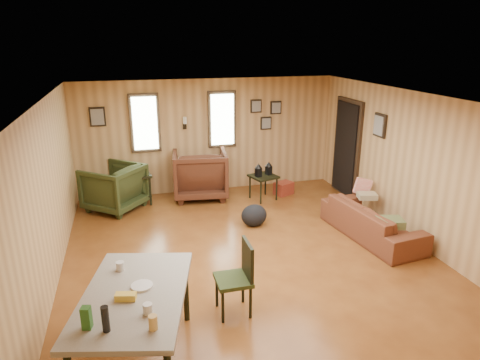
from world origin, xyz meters
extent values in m
cube|color=brown|center=(0.00, 0.00, -0.01)|extent=(5.50, 6.00, 0.02)
cube|color=#997C5B|center=(0.00, 0.00, 2.41)|extent=(5.50, 6.00, 0.02)
cube|color=tan|center=(0.00, 3.01, 1.20)|extent=(5.50, 0.02, 2.40)
cube|color=tan|center=(0.00, -3.01, 1.20)|extent=(5.50, 0.02, 2.40)
cube|color=tan|center=(-2.76, 0.00, 1.20)|extent=(0.02, 6.00, 2.40)
cube|color=tan|center=(2.76, 0.00, 1.20)|extent=(0.02, 6.00, 2.40)
cube|color=black|center=(-1.30, 2.97, 1.55)|extent=(0.60, 0.05, 1.20)
cube|color=#E0F2D1|center=(-1.30, 2.93, 1.55)|extent=(0.48, 0.04, 1.06)
cube|color=black|center=(0.30, 2.97, 1.55)|extent=(0.60, 0.05, 1.20)
cube|color=#E0F2D1|center=(0.30, 2.93, 1.55)|extent=(0.48, 0.04, 1.06)
cube|color=black|center=(-0.50, 2.95, 1.45)|extent=(0.07, 0.05, 0.12)
cylinder|color=silver|center=(-0.50, 2.89, 1.58)|extent=(0.07, 0.07, 0.14)
cube|color=black|center=(2.72, 1.95, 1.00)|extent=(0.06, 1.00, 2.05)
cube|color=black|center=(2.68, 1.95, 1.00)|extent=(0.04, 0.82, 1.90)
cube|color=black|center=(1.05, 2.97, 1.80)|extent=(0.24, 0.04, 0.28)
cube|color=#9E998C|center=(1.05, 2.94, 1.80)|extent=(0.19, 0.02, 0.22)
cube|color=black|center=(1.50, 2.97, 1.75)|extent=(0.24, 0.04, 0.28)
cube|color=#9E998C|center=(1.50, 2.94, 1.75)|extent=(0.19, 0.02, 0.22)
cube|color=black|center=(1.28, 2.97, 1.42)|extent=(0.24, 0.04, 0.28)
cube|color=#9E998C|center=(1.28, 2.94, 1.42)|extent=(0.19, 0.02, 0.22)
cube|color=black|center=(-2.20, 2.97, 1.72)|extent=(0.30, 0.04, 0.38)
cube|color=#9E998C|center=(-2.20, 2.94, 1.72)|extent=(0.24, 0.02, 0.31)
cube|color=black|center=(2.72, 0.85, 1.70)|extent=(0.04, 0.34, 0.42)
cube|color=#9E998C|center=(2.69, 0.85, 1.70)|extent=(0.02, 0.27, 0.34)
imported|color=brown|center=(2.16, -0.05, 0.38)|extent=(0.80, 2.00, 0.76)
imported|color=#472315|center=(-0.27, 2.60, 0.56)|extent=(1.20, 1.14, 1.11)
imported|color=#2D3719|center=(-1.99, 2.34, 0.49)|extent=(1.29, 1.30, 0.98)
cube|color=black|center=(-1.59, 2.56, 0.60)|extent=(0.65, 0.61, 0.04)
cube|color=black|center=(-1.59, 2.56, 0.20)|extent=(0.59, 0.55, 0.03)
cylinder|color=black|center=(-1.81, 2.31, 0.29)|extent=(0.05, 0.05, 0.59)
cylinder|color=black|center=(-1.32, 2.37, 0.29)|extent=(0.05, 0.05, 0.59)
cylinder|color=black|center=(-1.86, 2.74, 0.29)|extent=(0.05, 0.05, 0.59)
cylinder|color=black|center=(-1.36, 2.80, 0.29)|extent=(0.05, 0.05, 0.59)
cube|color=#443A2D|center=(-1.72, 2.54, 0.69)|extent=(0.11, 0.03, 0.14)
cube|color=#443A2D|center=(-1.48, 2.57, 0.69)|extent=(0.10, 0.03, 0.13)
cube|color=black|center=(0.96, 2.11, 0.49)|extent=(0.62, 0.62, 0.04)
cylinder|color=black|center=(0.83, 1.86, 0.25)|extent=(0.04, 0.04, 0.49)
cylinder|color=black|center=(1.21, 1.98, 0.25)|extent=(0.04, 0.04, 0.49)
cylinder|color=black|center=(0.71, 2.24, 0.25)|extent=(0.04, 0.04, 0.49)
cylinder|color=black|center=(1.09, 2.36, 0.25)|extent=(0.04, 0.04, 0.49)
cube|color=black|center=(0.84, 2.07, 0.60)|extent=(0.14, 0.14, 0.18)
cone|color=black|center=(0.84, 2.07, 0.74)|extent=(0.19, 0.19, 0.10)
cube|color=black|center=(1.08, 2.15, 0.60)|extent=(0.14, 0.14, 0.18)
cone|color=black|center=(1.08, 2.15, 0.74)|extent=(0.19, 0.19, 0.10)
cube|color=maroon|center=(1.47, 2.27, 0.13)|extent=(0.45, 0.40, 0.27)
ellipsoid|color=black|center=(0.39, 0.88, 0.20)|extent=(0.56, 0.50, 0.40)
cube|color=#565D34|center=(2.14, -0.56, 0.48)|extent=(0.45, 0.40, 0.13)
cube|color=red|center=(2.49, 0.85, 0.57)|extent=(0.36, 0.17, 0.34)
cube|color=tan|center=(2.45, 0.61, 0.47)|extent=(0.38, 0.33, 0.10)
cube|color=gray|center=(-1.73, -2.06, 0.80)|extent=(1.35, 1.82, 0.05)
cylinder|color=black|center=(-1.96, -1.27, 0.39)|extent=(0.08, 0.08, 0.78)
cylinder|color=black|center=(-1.16, -1.47, 0.39)|extent=(0.08, 0.08, 0.78)
cylinder|color=#B8B1AE|center=(-1.62, -2.42, 0.88)|extent=(0.11, 0.11, 0.10)
cylinder|color=#B8B1AE|center=(-1.86, -1.58, 0.88)|extent=(0.11, 0.11, 0.10)
cube|color=#25541E|center=(-2.13, -2.49, 0.93)|extent=(0.09, 0.09, 0.21)
cylinder|color=black|center=(-1.97, -2.58, 0.95)|extent=(0.08, 0.08, 0.24)
cylinder|color=#B28946|center=(-1.59, -2.65, 0.90)|extent=(0.09, 0.09, 0.13)
cylinder|color=#B8B1AE|center=(-1.65, -1.96, 0.84)|extent=(0.26, 0.26, 0.02)
cube|color=gold|center=(-1.81, -2.15, 0.86)|extent=(0.21, 0.13, 0.07)
cube|color=#2D3719|center=(-0.59, -1.47, 0.45)|extent=(0.42, 0.42, 0.05)
cube|color=black|center=(-0.41, -1.47, 0.69)|extent=(0.04, 0.40, 0.45)
cylinder|color=black|center=(-0.76, -1.64, 0.22)|extent=(0.04, 0.04, 0.44)
cylinder|color=black|center=(-0.42, -1.64, 0.22)|extent=(0.04, 0.04, 0.44)
cylinder|color=black|center=(-0.76, -1.30, 0.22)|extent=(0.04, 0.04, 0.44)
cylinder|color=black|center=(-0.42, -1.30, 0.22)|extent=(0.04, 0.04, 0.44)
camera|label=1|loc=(-1.67, -5.80, 3.19)|focal=32.00mm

